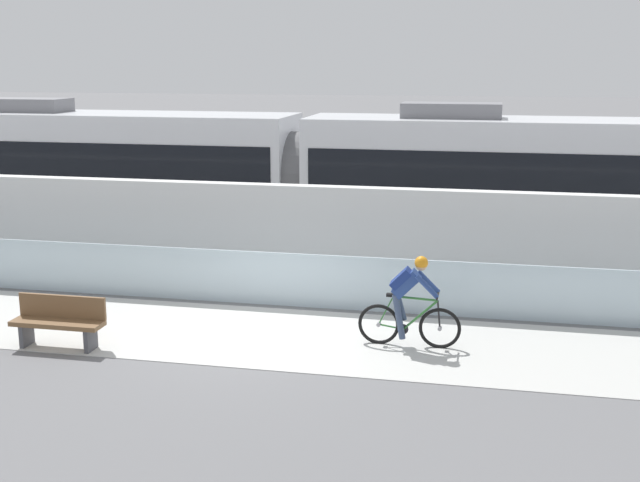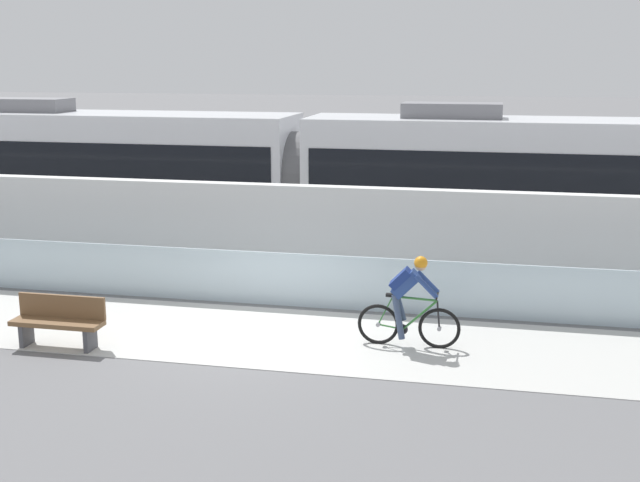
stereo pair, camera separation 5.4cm
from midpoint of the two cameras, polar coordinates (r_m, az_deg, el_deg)
ground_plane at (r=14.65m, az=-4.79°, el=-6.63°), size 200.00×200.00×0.00m
bike_path_deck at (r=14.65m, az=-4.79°, el=-6.61°), size 32.00×3.20×0.01m
glass_parapet at (r=16.19m, az=-2.95°, el=-2.71°), size 32.00×0.05×1.09m
concrete_barrier_wall at (r=17.76m, az=-1.49°, el=0.49°), size 32.00×0.36×2.17m
tram_rail_near at (r=20.36m, az=0.15°, el=-1.04°), size 32.00×0.08×0.01m
tram_rail_far at (r=21.73m, az=0.92°, el=-0.17°), size 32.00×0.08×0.01m
tram at (r=20.85m, az=-1.45°, el=4.56°), size 22.56×2.54×3.81m
cyclist_on_bike at (r=13.89m, az=6.20°, el=-4.28°), size 1.77×0.58×1.61m
bench at (r=14.57m, az=-18.03°, el=-5.36°), size 1.60×0.45×0.89m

